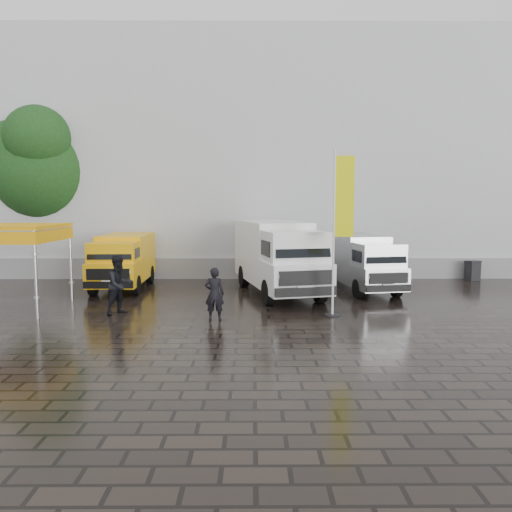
# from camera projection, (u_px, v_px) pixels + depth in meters

# --- Properties ---
(ground) EXTENTS (120.00, 120.00, 0.00)m
(ground) POSITION_uv_depth(u_px,v_px,m) (297.00, 315.00, 16.24)
(ground) COLOR black
(ground) RESTS_ON ground
(exhibition_hall) EXTENTS (44.00, 16.00, 12.00)m
(exhibition_hall) POSITION_uv_depth(u_px,v_px,m) (308.00, 166.00, 31.53)
(exhibition_hall) COLOR silver
(exhibition_hall) RESTS_ON ground
(hall_plinth) EXTENTS (44.00, 0.15, 1.00)m
(hall_plinth) POSITION_uv_depth(u_px,v_px,m) (324.00, 268.00, 24.10)
(hall_plinth) COLOR gray
(hall_plinth) RESTS_ON ground
(van_yellow) EXTENTS (2.04, 5.00, 2.29)m
(van_yellow) POSITION_uv_depth(u_px,v_px,m) (123.00, 262.00, 21.19)
(van_yellow) COLOR #FEB60D
(van_yellow) RESTS_ON ground
(van_white) EXTENTS (3.69, 6.99, 2.88)m
(van_white) POSITION_uv_depth(u_px,v_px,m) (278.00, 258.00, 19.95)
(van_white) COLOR white
(van_white) RESTS_ON ground
(van_silver) EXTENTS (2.63, 5.53, 2.30)m
(van_silver) POSITION_uv_depth(u_px,v_px,m) (361.00, 263.00, 20.81)
(van_silver) COLOR #A8AAAC
(van_silver) RESTS_ON ground
(canopy_tent) EXTENTS (3.21, 3.21, 2.91)m
(canopy_tent) POSITION_uv_depth(u_px,v_px,m) (8.00, 230.00, 16.86)
(canopy_tent) COLOR silver
(canopy_tent) RESTS_ON ground
(flagpole) EXTENTS (0.88, 0.50, 5.33)m
(flagpole) POSITION_uv_depth(u_px,v_px,m) (340.00, 223.00, 15.89)
(flagpole) COLOR black
(flagpole) RESTS_ON ground
(tree) EXTENTS (4.72, 4.72, 8.47)m
(tree) POSITION_uv_depth(u_px,v_px,m) (42.00, 167.00, 24.61)
(tree) COLOR black
(tree) RESTS_ON ground
(wheelie_bin) EXTENTS (0.70, 0.70, 0.93)m
(wheelie_bin) POSITION_uv_depth(u_px,v_px,m) (472.00, 270.00, 23.59)
(wheelie_bin) COLOR black
(wheelie_bin) RESTS_ON ground
(person_front) EXTENTS (0.63, 0.43, 1.67)m
(person_front) POSITION_uv_depth(u_px,v_px,m) (214.00, 294.00, 15.43)
(person_front) COLOR black
(person_front) RESTS_ON ground
(person_tent) EXTENTS (1.17, 1.20, 1.94)m
(person_tent) POSITION_uv_depth(u_px,v_px,m) (120.00, 285.00, 16.33)
(person_tent) COLOR black
(person_tent) RESTS_ON ground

